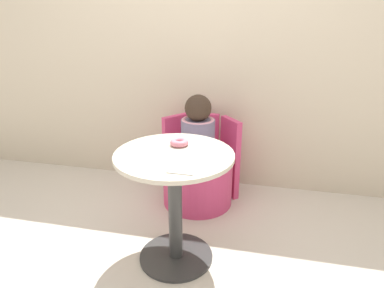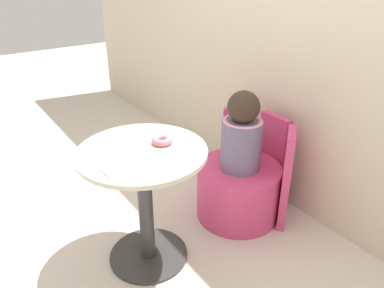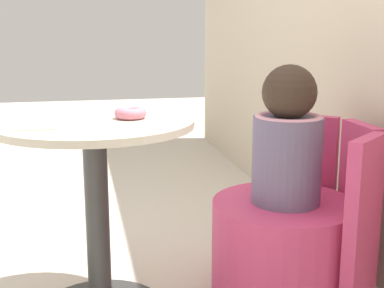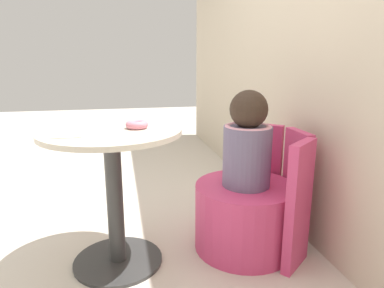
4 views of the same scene
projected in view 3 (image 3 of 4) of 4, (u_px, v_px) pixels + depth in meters
The scene contains 6 objects.
round_table at pixel (96, 184), 1.88m from camera, with size 0.70×0.70×0.73m.
tub_chair at pixel (283, 248), 2.10m from camera, with size 0.56×0.56×0.38m.
booth_backrest at pixel (340, 208), 2.12m from camera, with size 0.66×0.24×0.68m.
child_figure at pixel (288, 140), 2.01m from camera, with size 0.26×0.26×0.53m.
donut at pixel (131, 113), 1.86m from camera, with size 0.11×0.11×0.04m.
paper_napkin at pixel (34, 126), 1.70m from camera, with size 0.14×0.14×0.01m.
Camera 3 is at (1.89, -0.06, 1.04)m, focal length 50.00 mm.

